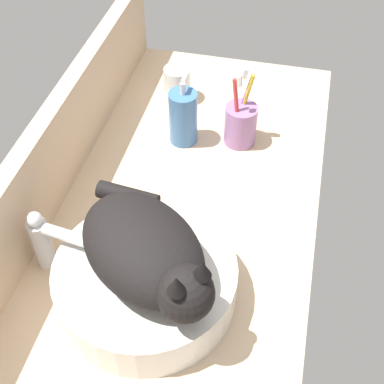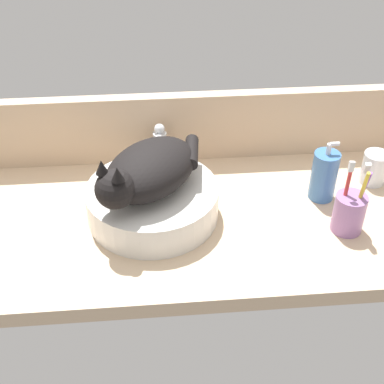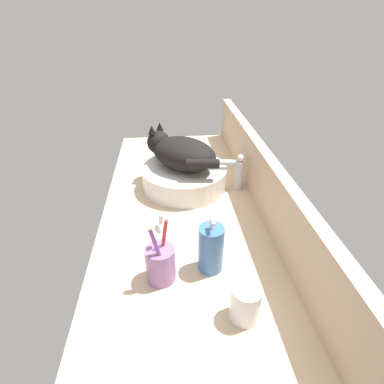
{
  "view_description": "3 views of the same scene",
  "coord_description": "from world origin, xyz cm",
  "px_view_note": "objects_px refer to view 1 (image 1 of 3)",
  "views": [
    {
      "loc": [
        -62.45,
        -19.08,
        81.66
      ],
      "look_at": [
        3.98,
        -3.59,
        10.27
      ],
      "focal_mm": 50.0,
      "sensor_mm": 36.0,
      "label": 1
    },
    {
      "loc": [
        -12.18,
        -100.05,
        83.35
      ],
      "look_at": [
        -3.78,
        -2.42,
        8.78
      ],
      "focal_mm": 50.0,
      "sensor_mm": 36.0,
      "label": 2
    },
    {
      "loc": [
        85.79,
        -5.45,
        57.92
      ],
      "look_at": [
        3.02,
        2.06,
        7.12
      ],
      "focal_mm": 28.0,
      "sensor_mm": 36.0,
      "label": 3
    }
  ],
  "objects_px": {
    "toothbrush_cup": "(241,123)",
    "faucet": "(46,239)",
    "sink_basin": "(146,282)",
    "soap_dispenser": "(183,117)",
    "cat": "(147,252)",
    "water_glass": "(177,86)"
  },
  "relations": [
    {
      "from": "toothbrush_cup",
      "to": "faucet",
      "type": "bearing_deg",
      "value": 146.67
    },
    {
      "from": "sink_basin",
      "to": "soap_dispenser",
      "type": "distance_m",
      "value": 0.43
    },
    {
      "from": "soap_dispenser",
      "to": "toothbrush_cup",
      "type": "bearing_deg",
      "value": -78.76
    },
    {
      "from": "cat",
      "to": "soap_dispenser",
      "type": "bearing_deg",
      "value": 6.42
    },
    {
      "from": "soap_dispenser",
      "to": "water_glass",
      "type": "distance_m",
      "value": 0.16
    },
    {
      "from": "water_glass",
      "to": "toothbrush_cup",
      "type": "bearing_deg",
      "value": -125.24
    },
    {
      "from": "cat",
      "to": "sink_basin",
      "type": "bearing_deg",
      "value": 52.61
    },
    {
      "from": "toothbrush_cup",
      "to": "water_glass",
      "type": "xyz_separation_m",
      "value": [
        0.13,
        0.18,
        -0.02
      ]
    },
    {
      "from": "sink_basin",
      "to": "soap_dispenser",
      "type": "relative_size",
      "value": 1.94
    },
    {
      "from": "faucet",
      "to": "soap_dispenser",
      "type": "xyz_separation_m",
      "value": [
        0.4,
        -0.15,
        -0.01
      ]
    },
    {
      "from": "cat",
      "to": "faucet",
      "type": "distance_m",
      "value": 0.22
    },
    {
      "from": "cat",
      "to": "soap_dispenser",
      "type": "height_order",
      "value": "cat"
    },
    {
      "from": "sink_basin",
      "to": "toothbrush_cup",
      "type": "bearing_deg",
      "value": -11.19
    },
    {
      "from": "sink_basin",
      "to": "toothbrush_cup",
      "type": "xyz_separation_m",
      "value": [
        0.45,
        -0.09,
        0.01
      ]
    },
    {
      "from": "faucet",
      "to": "soap_dispenser",
      "type": "relative_size",
      "value": 0.84
    },
    {
      "from": "sink_basin",
      "to": "water_glass",
      "type": "height_order",
      "value": "water_glass"
    },
    {
      "from": "soap_dispenser",
      "to": "water_glass",
      "type": "bearing_deg",
      "value": 19.05
    },
    {
      "from": "cat",
      "to": "water_glass",
      "type": "height_order",
      "value": "cat"
    },
    {
      "from": "faucet",
      "to": "toothbrush_cup",
      "type": "relative_size",
      "value": 0.73
    },
    {
      "from": "soap_dispenser",
      "to": "toothbrush_cup",
      "type": "xyz_separation_m",
      "value": [
        0.03,
        -0.13,
        -0.01
      ]
    },
    {
      "from": "toothbrush_cup",
      "to": "sink_basin",
      "type": "bearing_deg",
      "value": 168.81
    },
    {
      "from": "water_glass",
      "to": "faucet",
      "type": "bearing_deg",
      "value": 169.72
    }
  ]
}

